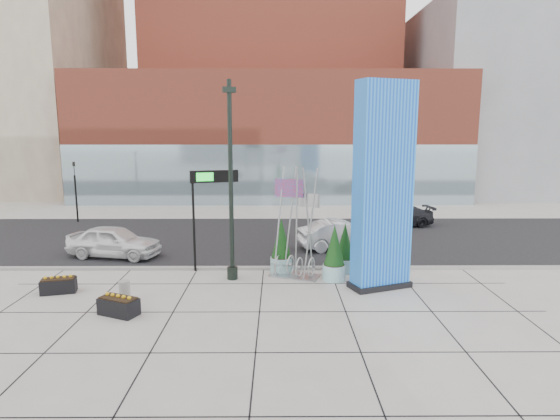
{
  "coord_description": "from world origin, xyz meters",
  "views": [
    {
      "loc": [
        1.62,
        -16.38,
        6.28
      ],
      "look_at": [
        1.73,
        2.0,
        3.08
      ],
      "focal_mm": 30.0,
      "sensor_mm": 36.0,
      "label": 1
    }
  ],
  "objects_px": {
    "overhead_street_sign": "(210,185)",
    "car_silver_mid": "(342,235)",
    "concrete_bollard": "(125,291)",
    "car_white_west": "(114,242)",
    "public_art_sculpture": "(295,248)",
    "blue_pylon": "(383,191)",
    "lamp_post": "(231,201)"
  },
  "relations": [
    {
      "from": "car_white_west",
      "to": "public_art_sculpture",
      "type": "bearing_deg",
      "value": -97.97
    },
    {
      "from": "overhead_street_sign",
      "to": "car_silver_mid",
      "type": "height_order",
      "value": "overhead_street_sign"
    },
    {
      "from": "car_silver_mid",
      "to": "public_art_sculpture",
      "type": "bearing_deg",
      "value": 137.99
    },
    {
      "from": "concrete_bollard",
      "to": "car_white_west",
      "type": "distance_m",
      "value": 6.55
    },
    {
      "from": "public_art_sculpture",
      "to": "overhead_street_sign",
      "type": "bearing_deg",
      "value": -169.95
    },
    {
      "from": "lamp_post",
      "to": "concrete_bollard",
      "type": "relative_size",
      "value": 10.5
    },
    {
      "from": "blue_pylon",
      "to": "car_silver_mid",
      "type": "relative_size",
      "value": 1.76
    },
    {
      "from": "blue_pylon",
      "to": "lamp_post",
      "type": "distance_m",
      "value": 6.12
    },
    {
      "from": "concrete_bollard",
      "to": "car_white_west",
      "type": "relative_size",
      "value": 0.17
    },
    {
      "from": "concrete_bollard",
      "to": "car_silver_mid",
      "type": "distance_m",
      "value": 11.83
    },
    {
      "from": "lamp_post",
      "to": "overhead_street_sign",
      "type": "xyz_separation_m",
      "value": [
        -1.01,
        1.15,
        0.49
      ]
    },
    {
      "from": "lamp_post",
      "to": "car_white_west",
      "type": "height_order",
      "value": "lamp_post"
    },
    {
      "from": "blue_pylon",
      "to": "public_art_sculpture",
      "type": "xyz_separation_m",
      "value": [
        -3.33,
        1.43,
        -2.65
      ]
    },
    {
      "from": "public_art_sculpture",
      "to": "overhead_street_sign",
      "type": "distance_m",
      "value": 4.58
    },
    {
      "from": "lamp_post",
      "to": "concrete_bollard",
      "type": "bearing_deg",
      "value": -145.05
    },
    {
      "from": "concrete_bollard",
      "to": "car_white_west",
      "type": "bearing_deg",
      "value": 111.98
    },
    {
      "from": "blue_pylon",
      "to": "lamp_post",
      "type": "xyz_separation_m",
      "value": [
        -6.0,
        1.08,
        -0.54
      ]
    },
    {
      "from": "lamp_post",
      "to": "car_white_west",
      "type": "xyz_separation_m",
      "value": [
        -6.16,
        3.47,
        -2.58
      ]
    },
    {
      "from": "overhead_street_sign",
      "to": "blue_pylon",
      "type": "bearing_deg",
      "value": -33.24
    },
    {
      "from": "overhead_street_sign",
      "to": "car_white_west",
      "type": "bearing_deg",
      "value": 140.16
    },
    {
      "from": "overhead_street_sign",
      "to": "car_silver_mid",
      "type": "distance_m",
      "value": 8.04
    },
    {
      "from": "overhead_street_sign",
      "to": "car_white_west",
      "type": "xyz_separation_m",
      "value": [
        -5.15,
        2.32,
        -3.07
      ]
    },
    {
      "from": "lamp_post",
      "to": "concrete_bollard",
      "type": "xyz_separation_m",
      "value": [
        -3.72,
        -2.6,
        -2.97
      ]
    },
    {
      "from": "lamp_post",
      "to": "public_art_sculpture",
      "type": "relative_size",
      "value": 1.72
    },
    {
      "from": "lamp_post",
      "to": "overhead_street_sign",
      "type": "relative_size",
      "value": 1.83
    },
    {
      "from": "overhead_street_sign",
      "to": "car_silver_mid",
      "type": "xyz_separation_m",
      "value": [
        6.34,
        3.87,
        -3.09
      ]
    },
    {
      "from": "concrete_bollard",
      "to": "overhead_street_sign",
      "type": "relative_size",
      "value": 0.17
    },
    {
      "from": "public_art_sculpture",
      "to": "overhead_street_sign",
      "type": "relative_size",
      "value": 1.06
    },
    {
      "from": "blue_pylon",
      "to": "overhead_street_sign",
      "type": "bearing_deg",
      "value": 141.28
    },
    {
      "from": "blue_pylon",
      "to": "car_white_west",
      "type": "distance_m",
      "value": 13.36
    },
    {
      "from": "concrete_bollard",
      "to": "overhead_street_sign",
      "type": "xyz_separation_m",
      "value": [
        2.7,
        3.75,
        3.46
      ]
    },
    {
      "from": "public_art_sculpture",
      "to": "car_silver_mid",
      "type": "bearing_deg",
      "value": 82.75
    }
  ]
}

